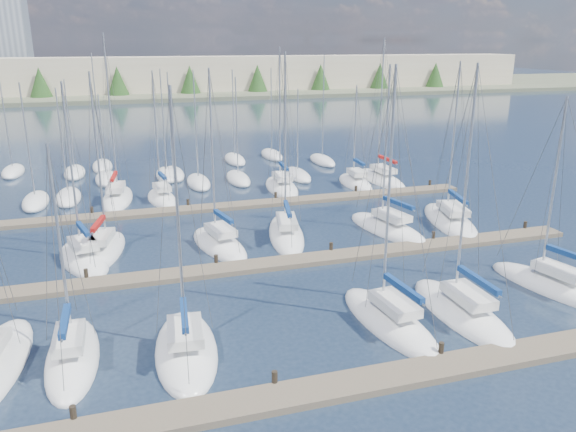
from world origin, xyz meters
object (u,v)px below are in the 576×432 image
object	(u,v)px
sailboat_j	(219,244)
sailboat_b	(73,357)
sailboat_k	(286,234)
sailboat_p	(282,187)
sailboat_l	(388,228)
sailboat_r	(381,179)
sailboat_e	(462,312)
sailboat_f	(550,286)
sailboat_m	(450,221)
sailboat_q	(355,183)
sailboat_n	(117,198)
sailboat_i	(105,251)
sailboat_d	(389,321)
sailboat_o	(162,198)
sailboat_h	(84,258)
sailboat_c	(186,350)

from	to	relation	value
sailboat_j	sailboat_b	world-z (taller)	sailboat_j
sailboat_k	sailboat_p	world-z (taller)	sailboat_p
sailboat_l	sailboat_r	xyz separation A→B (m)	(6.74, 14.93, 0.01)
sailboat_e	sailboat_f	world-z (taller)	sailboat_e
sailboat_m	sailboat_q	size ratio (longest dim) A/B	1.25
sailboat_n	sailboat_i	xyz separation A→B (m)	(-1.04, -13.91, 0.00)
sailboat_b	sailboat_d	distance (m)	15.62
sailboat_o	sailboat_r	world-z (taller)	sailboat_r
sailboat_f	sailboat_l	bearing A→B (deg)	96.56
sailboat_m	sailboat_i	world-z (taller)	sailboat_m
sailboat_o	sailboat_i	size ratio (longest dim) A/B	0.95
sailboat_r	sailboat_f	xyz separation A→B (m)	(-2.39, -27.49, -0.01)
sailboat_n	sailboat_p	xyz separation A→B (m)	(15.71, -0.44, -0.01)
sailboat_e	sailboat_j	xyz separation A→B (m)	(-10.57, 14.26, 0.00)
sailboat_l	sailboat_p	size ratio (longest dim) A/B	0.93
sailboat_h	sailboat_b	world-z (taller)	sailboat_h
sailboat_o	sailboat_p	bearing A→B (deg)	-3.25
sailboat_i	sailboat_f	distance (m)	28.88
sailboat_q	sailboat_b	bearing A→B (deg)	-130.26
sailboat_m	sailboat_d	distance (m)	18.71
sailboat_f	sailboat_j	bearing A→B (deg)	130.95
sailboat_i	sailboat_e	bearing A→B (deg)	-26.92
sailboat_e	sailboat_l	size ratio (longest dim) A/B	1.05
sailboat_h	sailboat_p	distance (m)	23.16
sailboat_e	sailboat_r	distance (m)	30.28
sailboat_l	sailboat_n	world-z (taller)	sailboat_n
sailboat_l	sailboat_k	bearing A→B (deg)	160.99
sailboat_n	sailboat_p	bearing A→B (deg)	5.12
sailboat_j	sailboat_r	world-z (taller)	sailboat_r
sailboat_n	sailboat_h	world-z (taller)	sailboat_n
sailboat_k	sailboat_p	xyz separation A→B (m)	(3.68, 13.69, -0.00)
sailboat_m	sailboat_f	bearing A→B (deg)	-82.49
sailboat_c	sailboat_l	bearing A→B (deg)	42.76
sailboat_p	sailboat_m	bearing A→B (deg)	-50.94
sailboat_q	sailboat_j	bearing A→B (deg)	-136.50
sailboat_m	sailboat_n	size ratio (longest dim) A/B	0.86
sailboat_e	sailboat_r	world-z (taller)	sailboat_r
sailboat_m	sailboat_e	bearing A→B (deg)	-106.78
sailboat_k	sailboat_h	size ratio (longest dim) A/B	1.13
sailboat_e	sailboat_m	bearing A→B (deg)	60.13
sailboat_l	sailboat_m	distance (m)	5.73
sailboat_o	sailboat_h	xyz separation A→B (m)	(-6.34, -13.62, -0.02)
sailboat_j	sailboat_m	world-z (taller)	sailboat_m
sailboat_p	sailboat_q	xyz separation A→B (m)	(7.73, -0.57, -0.01)
sailboat_j	sailboat_b	bearing A→B (deg)	-136.91
sailboat_e	sailboat_h	world-z (taller)	sailboat_e
sailboat_c	sailboat_n	size ratio (longest dim) A/B	0.84
sailboat_e	sailboat_o	world-z (taller)	sailboat_e
sailboat_f	sailboat_r	bearing A→B (deg)	72.47
sailboat_o	sailboat_c	bearing A→B (deg)	-99.88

